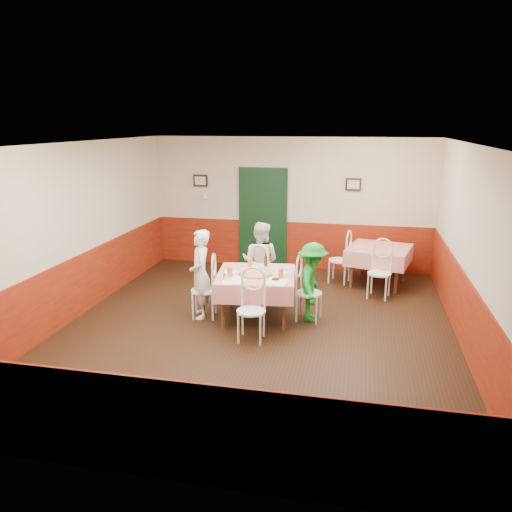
% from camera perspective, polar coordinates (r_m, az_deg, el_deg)
% --- Properties ---
extents(floor, '(7.00, 7.00, 0.00)m').
position_cam_1_polar(floor, '(7.83, 0.15, -8.23)').
color(floor, black).
rests_on(floor, ground).
extents(ceiling, '(7.00, 7.00, 0.00)m').
position_cam_1_polar(ceiling, '(7.19, 0.16, 12.70)').
color(ceiling, white).
rests_on(ceiling, back_wall).
extents(back_wall, '(6.00, 0.10, 2.80)m').
position_cam_1_polar(back_wall, '(10.77, 4.00, 5.99)').
color(back_wall, beige).
rests_on(back_wall, ground).
extents(front_wall, '(6.00, 0.10, 2.80)m').
position_cam_1_polar(front_wall, '(4.19, -9.84, -9.12)').
color(front_wall, beige).
rests_on(front_wall, ground).
extents(left_wall, '(0.10, 7.00, 2.80)m').
position_cam_1_polar(left_wall, '(8.51, -20.05, 2.65)').
color(left_wall, beige).
rests_on(left_wall, ground).
extents(right_wall, '(0.10, 7.00, 2.80)m').
position_cam_1_polar(right_wall, '(7.40, 23.54, 0.52)').
color(right_wall, beige).
rests_on(right_wall, ground).
extents(wainscot_back, '(6.00, 0.03, 1.00)m').
position_cam_1_polar(wainscot_back, '(10.94, 3.90, 1.32)').
color(wainscot_back, maroon).
rests_on(wainscot_back, ground).
extents(wainscot_front, '(6.00, 0.03, 1.00)m').
position_cam_1_polar(wainscot_front, '(4.64, -9.24, -19.23)').
color(wainscot_front, maroon).
rests_on(wainscot_front, ground).
extents(wainscot_left, '(0.03, 7.00, 1.00)m').
position_cam_1_polar(wainscot_left, '(8.73, -19.44, -3.13)').
color(wainscot_left, maroon).
rests_on(wainscot_left, ground).
extents(wainscot_right, '(0.03, 7.00, 1.00)m').
position_cam_1_polar(wainscot_right, '(7.65, 22.72, -6.01)').
color(wainscot_right, maroon).
rests_on(wainscot_right, ground).
extents(door, '(0.96, 0.06, 2.10)m').
position_cam_1_polar(door, '(10.88, 0.79, 4.25)').
color(door, black).
rests_on(door, ground).
extents(picture_left, '(0.32, 0.03, 0.26)m').
position_cam_1_polar(picture_left, '(11.12, -6.37, 8.56)').
color(picture_left, black).
rests_on(picture_left, back_wall).
extents(picture_right, '(0.32, 0.03, 0.26)m').
position_cam_1_polar(picture_right, '(10.56, 11.07, 8.03)').
color(picture_right, black).
rests_on(picture_right, back_wall).
extents(thermostat, '(0.10, 0.03, 0.10)m').
position_cam_1_polar(thermostat, '(11.13, -5.82, 6.76)').
color(thermostat, white).
rests_on(thermostat, back_wall).
extents(main_table, '(1.37, 1.37, 0.77)m').
position_cam_1_polar(main_table, '(8.08, 0.00, -4.63)').
color(main_table, red).
rests_on(main_table, ground).
extents(second_table, '(1.34, 1.34, 0.77)m').
position_cam_1_polar(second_table, '(10.01, 13.78, -1.14)').
color(second_table, red).
rests_on(second_table, ground).
extents(chair_left, '(0.48, 0.48, 0.90)m').
position_cam_1_polar(chair_left, '(8.16, -5.97, -3.94)').
color(chair_left, white).
rests_on(chair_left, ground).
extents(chair_right, '(0.47, 0.47, 0.90)m').
position_cam_1_polar(chair_right, '(8.03, 6.07, -4.27)').
color(chair_right, white).
rests_on(chair_right, ground).
extents(chair_far, '(0.43, 0.43, 0.90)m').
position_cam_1_polar(chair_far, '(8.86, 0.45, -2.32)').
color(chair_far, white).
rests_on(chair_far, ground).
extents(chair_near, '(0.43, 0.43, 0.90)m').
position_cam_1_polar(chair_near, '(7.26, -0.55, -6.33)').
color(chair_near, white).
rests_on(chair_near, ground).
extents(chair_second_a, '(0.50, 0.50, 0.90)m').
position_cam_1_polar(chair_second_a, '(9.99, 9.52, -0.49)').
color(chair_second_a, white).
rests_on(chair_second_a, ground).
extents(chair_second_b, '(0.50, 0.50, 0.90)m').
position_cam_1_polar(chair_second_b, '(9.27, 13.92, -1.97)').
color(chair_second_b, white).
rests_on(chair_second_b, ground).
extents(pizza, '(0.55, 0.55, 0.03)m').
position_cam_1_polar(pizza, '(7.90, -0.07, -2.02)').
color(pizza, '#B74723').
rests_on(pizza, main_table).
extents(plate_left, '(0.28, 0.28, 0.01)m').
position_cam_1_polar(plate_left, '(7.98, -2.81, -1.92)').
color(plate_left, white).
rests_on(plate_left, main_table).
extents(plate_right, '(0.28, 0.28, 0.01)m').
position_cam_1_polar(plate_right, '(7.96, 2.93, -1.97)').
color(plate_right, white).
rests_on(plate_right, main_table).
extents(plate_far, '(0.28, 0.28, 0.01)m').
position_cam_1_polar(plate_far, '(8.34, 0.19, -1.16)').
color(plate_far, white).
rests_on(plate_far, main_table).
extents(glass_a, '(0.09, 0.09, 0.15)m').
position_cam_1_polar(glass_a, '(7.75, -3.00, -1.91)').
color(glass_a, '#BF7219').
rests_on(glass_a, main_table).
extents(glass_b, '(0.09, 0.09, 0.15)m').
position_cam_1_polar(glass_b, '(7.71, 2.86, -2.02)').
color(glass_b, '#BF7219').
rests_on(glass_b, main_table).
extents(glass_c, '(0.08, 0.08, 0.14)m').
position_cam_1_polar(glass_c, '(8.32, -0.68, -0.75)').
color(glass_c, '#BF7219').
rests_on(glass_c, main_table).
extents(beer_bottle, '(0.07, 0.07, 0.21)m').
position_cam_1_polar(beer_bottle, '(8.31, 1.12, -0.50)').
color(beer_bottle, '#381C0A').
rests_on(beer_bottle, main_table).
extents(shaker_a, '(0.04, 0.04, 0.09)m').
position_cam_1_polar(shaker_a, '(7.60, -3.56, -2.51)').
color(shaker_a, silver).
rests_on(shaker_a, main_table).
extents(shaker_b, '(0.04, 0.04, 0.09)m').
position_cam_1_polar(shaker_b, '(7.57, -3.09, -2.57)').
color(shaker_b, silver).
rests_on(shaker_b, main_table).
extents(shaker_c, '(0.04, 0.04, 0.09)m').
position_cam_1_polar(shaker_c, '(7.67, -3.65, -2.34)').
color(shaker_c, '#B23319').
rests_on(shaker_c, main_table).
extents(menu_left, '(0.39, 0.46, 0.00)m').
position_cam_1_polar(menu_left, '(7.63, -2.66, -2.77)').
color(menu_left, white).
rests_on(menu_left, main_table).
extents(menu_right, '(0.33, 0.42, 0.00)m').
position_cam_1_polar(menu_right, '(7.57, 2.42, -2.93)').
color(menu_right, white).
rests_on(menu_right, main_table).
extents(wallet, '(0.12, 0.10, 0.02)m').
position_cam_1_polar(wallet, '(7.64, 2.22, -2.66)').
color(wallet, black).
rests_on(wallet, main_table).
extents(diner_left, '(0.52, 0.62, 1.45)m').
position_cam_1_polar(diner_left, '(8.08, -6.37, -2.08)').
color(diner_left, gray).
rests_on(diner_left, ground).
extents(diner_far, '(0.75, 0.62, 1.42)m').
position_cam_1_polar(diner_far, '(8.83, 0.48, -0.62)').
color(diner_far, gray).
rests_on(diner_far, ground).
extents(diner_right, '(0.51, 0.85, 1.28)m').
position_cam_1_polar(diner_right, '(7.97, 6.47, -2.99)').
color(diner_right, gray).
rests_on(diner_right, ground).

